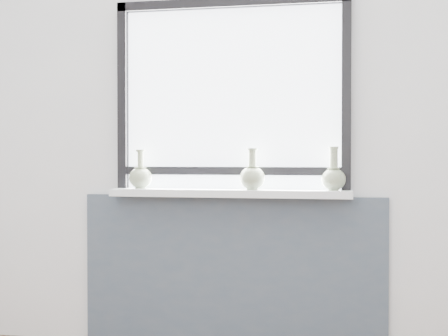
% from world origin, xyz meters
% --- Properties ---
extents(back_wall, '(3.60, 0.02, 2.60)m').
position_xyz_m(back_wall, '(0.00, 1.81, 1.30)').
color(back_wall, silver).
rests_on(back_wall, ground).
extents(apron_panel, '(1.70, 0.03, 0.86)m').
position_xyz_m(apron_panel, '(0.00, 1.78, 0.43)').
color(apron_panel, '#424C58').
rests_on(apron_panel, ground).
extents(windowsill, '(1.32, 0.18, 0.04)m').
position_xyz_m(windowsill, '(0.00, 1.71, 0.88)').
color(windowsill, white).
rests_on(windowsill, apron_panel).
extents(window, '(1.30, 0.06, 1.05)m').
position_xyz_m(window, '(0.00, 1.77, 1.44)').
color(window, black).
rests_on(window, windowsill).
extents(vase_a, '(0.13, 0.13, 0.22)m').
position_xyz_m(vase_a, '(-0.51, 1.71, 0.97)').
color(vase_a, '#97A682').
rests_on(vase_a, windowsill).
extents(vase_b, '(0.14, 0.14, 0.22)m').
position_xyz_m(vase_b, '(0.13, 1.70, 0.97)').
color(vase_b, '#97A682').
rests_on(vase_b, windowsill).
extents(vase_c, '(0.13, 0.13, 0.23)m').
position_xyz_m(vase_c, '(0.56, 1.70, 0.97)').
color(vase_c, '#97A682').
rests_on(vase_c, windowsill).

